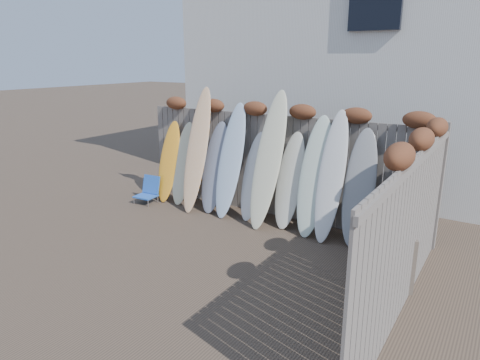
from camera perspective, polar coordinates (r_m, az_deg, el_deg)
The scene contains 18 objects.
ground at distance 6.85m, azimuth -5.53°, elevation -10.40°, with size 80.00×80.00×0.00m, color #493A2D.
back_fence at distance 8.33m, azimuth 4.80°, elevation 3.04°, with size 6.05×0.28×2.24m.
right_fence at distance 5.45m, azimuth 21.68°, elevation -5.49°, with size 0.28×4.40×2.24m.
house at distance 11.78m, azimuth 16.89°, elevation 16.06°, with size 8.50×5.50×6.33m.
beach_chair at distance 9.52m, azimuth -12.10°, elevation -1.36°, with size 0.46×0.49×0.57m.
wooden_crate at distance 6.29m, azimuth 18.87°, elevation -9.87°, with size 0.66×0.55×0.77m, color #52433D.
lattice_panel at distance 6.42m, azimuth 21.88°, elevation -4.64°, with size 0.05×1.20×1.80m, color #403727.
surfboard_0 at distance 9.46m, azimuth -9.47°, elevation 2.44°, with size 0.48×0.07×1.80m, color #FFA021.
surfboard_1 at distance 9.23m, azimuth -7.53°, elevation 2.20°, with size 0.50×0.07×1.80m, color beige.
surfboard_2 at distance 8.74m, azimuth -5.75°, elevation 4.04°, with size 0.47×0.07×2.60m, color #FFCB7B.
surfboard_3 at distance 8.67m, azimuth -3.37°, elevation 1.69°, with size 0.55×0.07×1.89m, color slate.
surfboard_4 at distance 8.38m, azimuth -1.28°, elevation 2.61°, with size 0.52×0.07×2.30m, color #AAC5E4.
surfboard_5 at distance 8.23m, azimuth 1.82°, elevation 0.46°, with size 0.46×0.07×1.75m, color silver.
surfboard_6 at distance 7.82m, azimuth 3.81°, elevation 2.69°, with size 0.55×0.07×2.60m, color #F2EEC5.
surfboard_7 at distance 7.89m, azimuth 6.64°, elevation -0.06°, with size 0.51×0.07×1.82m, color silver.
surfboard_8 at distance 7.58m, azimuth 9.86°, elevation 0.48°, with size 0.54×0.07×2.17m, color silver.
surfboard_9 at distance 7.42m, azimuth 12.06°, elevation 0.49°, with size 0.45×0.07×2.30m, color silver.
surfboard_10 at distance 7.35m, azimuth 15.62°, elevation -0.99°, with size 0.52×0.07×2.01m, color gray.
Camera 1 is at (3.86, -4.79, 3.02)m, focal length 32.00 mm.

